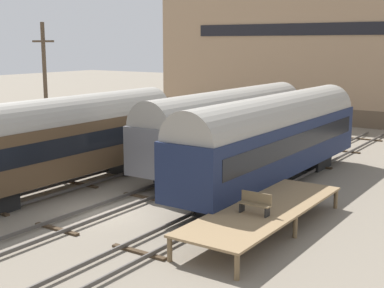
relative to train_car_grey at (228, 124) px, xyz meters
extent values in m
plane|color=slate|center=(0.00, -11.73, -2.91)|extent=(200.00, 200.00, 0.00)
cube|color=#4C4742|center=(-5.40, -11.73, -2.73)|extent=(0.08, 60.00, 0.16)
cube|color=#4C4742|center=(-3.97, -11.73, -2.73)|extent=(0.08, 60.00, 0.16)
cube|color=#3D2D1E|center=(-4.68, -8.73, -2.86)|extent=(2.60, 0.24, 0.10)
cube|color=#3D2D1E|center=(-4.68, -2.73, -2.86)|extent=(2.60, 0.24, 0.10)
cube|color=#3D2D1E|center=(-4.68, 3.27, -2.86)|extent=(2.60, 0.24, 0.10)
cube|color=#3D2D1E|center=(-4.68, 9.27, -2.86)|extent=(2.60, 0.24, 0.10)
cube|color=#3D2D1E|center=(-4.68, 15.27, -2.86)|extent=(2.60, 0.24, 0.10)
cube|color=#4C4742|center=(-0.72, -11.73, -2.73)|extent=(0.08, 60.00, 0.16)
cube|color=#4C4742|center=(0.72, -11.73, -2.73)|extent=(0.08, 60.00, 0.16)
cube|color=#3D2D1E|center=(0.00, -14.73, -2.86)|extent=(2.60, 0.24, 0.10)
cube|color=#3D2D1E|center=(0.00, -8.73, -2.86)|extent=(2.60, 0.24, 0.10)
cube|color=#3D2D1E|center=(0.00, -2.73, -2.86)|extent=(2.60, 0.24, 0.10)
cube|color=#3D2D1E|center=(0.00, 3.27, -2.86)|extent=(2.60, 0.24, 0.10)
cube|color=#3D2D1E|center=(0.00, 9.27, -2.86)|extent=(2.60, 0.24, 0.10)
cube|color=#3D2D1E|center=(0.00, 15.27, -2.86)|extent=(2.60, 0.24, 0.10)
cube|color=#4C4742|center=(3.97, -11.73, -2.73)|extent=(0.08, 60.00, 0.16)
cube|color=#4C4742|center=(5.40, -11.73, -2.73)|extent=(0.08, 60.00, 0.16)
cube|color=#3D2D1E|center=(4.68, -14.73, -2.86)|extent=(2.60, 0.24, 0.10)
cube|color=#3D2D1E|center=(4.68, -8.73, -2.86)|extent=(2.60, 0.24, 0.10)
cube|color=#3D2D1E|center=(4.68, -2.73, -2.86)|extent=(2.60, 0.24, 0.10)
cube|color=#3D2D1E|center=(4.68, 3.27, -2.86)|extent=(2.60, 0.24, 0.10)
cube|color=#3D2D1E|center=(4.68, 9.27, -2.86)|extent=(2.60, 0.24, 0.10)
cube|color=#3D2D1E|center=(4.68, 15.27, -2.86)|extent=(2.60, 0.24, 0.10)
cube|color=black|center=(0.00, 5.54, -2.41)|extent=(1.80, 2.40, 1.00)
cube|color=black|center=(0.00, -5.54, -2.41)|extent=(1.80, 2.40, 1.00)
cube|color=slate|center=(0.00, 0.00, -0.56)|extent=(3.03, 17.05, 2.70)
cube|color=black|center=(0.00, 0.00, -0.23)|extent=(3.07, 15.68, 0.97)
cylinder|color=gray|center=(0.00, 0.00, 0.79)|extent=(2.88, 16.70, 2.88)
cube|color=black|center=(4.68, 3.08, -2.41)|extent=(1.80, 2.40, 1.00)
cube|color=black|center=(4.68, -8.58, -2.41)|extent=(1.80, 2.40, 1.00)
cube|color=#192342|center=(4.68, -2.75, -0.49)|extent=(3.08, 17.95, 2.82)
cube|color=black|center=(4.68, -2.75, -0.15)|extent=(3.12, 16.51, 1.02)
cylinder|color=gray|center=(4.68, -2.75, 0.92)|extent=(2.92, 17.59, 2.92)
cube|color=black|center=(-4.68, -4.52, -2.41)|extent=(1.80, 2.40, 1.00)
cube|color=#4C3823|center=(-4.68, -9.69, -0.47)|extent=(2.85, 15.91, 2.86)
cube|color=black|center=(-4.68, -9.69, -0.13)|extent=(2.89, 14.64, 1.03)
cylinder|color=gray|center=(-4.68, -9.69, 0.96)|extent=(2.71, 15.59, 2.71)
cube|color=#8C704C|center=(7.60, -9.70, -1.90)|extent=(3.20, 10.23, 0.10)
cylinder|color=brown|center=(6.15, -14.67, -2.43)|extent=(0.20, 0.20, 0.95)
cylinder|color=brown|center=(9.05, -14.67, -2.43)|extent=(0.20, 0.20, 0.95)
cylinder|color=brown|center=(6.15, -4.73, -2.43)|extent=(0.20, 0.20, 0.95)
cylinder|color=brown|center=(9.05, -4.73, -2.43)|extent=(0.20, 0.20, 0.95)
cylinder|color=brown|center=(6.15, -9.70, -2.43)|extent=(0.20, 0.20, 0.95)
cylinder|color=brown|center=(9.05, -9.70, -2.43)|extent=(0.20, 0.20, 0.95)
cube|color=brown|center=(7.64, -10.72, -1.42)|extent=(1.40, 0.40, 0.06)
cube|color=brown|center=(7.64, -10.55, -1.17)|extent=(1.40, 0.06, 0.45)
cube|color=black|center=(7.04, -10.72, -1.65)|extent=(0.06, 0.40, 0.40)
cube|color=black|center=(8.23, -10.72, -1.65)|extent=(0.06, 0.40, 0.40)
cylinder|color=#473828|center=(-7.91, -8.23, 1.75)|extent=(0.24, 0.24, 9.31)
cube|color=#473828|center=(-7.91, -8.23, 5.29)|extent=(1.80, 0.12, 0.12)
cube|color=brown|center=(-3.66, 27.41, -2.05)|extent=(36.13, 11.64, 1.72)
cube|color=#9E7F60|center=(-3.66, 27.41, 6.53)|extent=(36.13, 11.64, 15.44)
cube|color=black|center=(-3.66, 21.54, 6.53)|extent=(25.29, 0.10, 1.20)
camera|label=1|loc=(17.53, -29.87, 5.20)|focal=50.00mm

